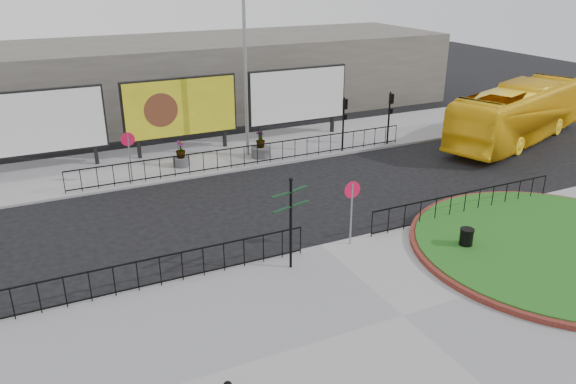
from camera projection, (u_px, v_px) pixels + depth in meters
ground at (321, 247)px, 20.73m from camera, size 90.00×90.00×0.00m
pavement_near at (402, 317)px, 16.53m from camera, size 30.00×10.00×0.12m
pavement_far at (216, 154)px, 30.73m from camera, size 44.00×6.00×0.12m
brick_edge at (556, 247)px, 20.31m from camera, size 10.40×10.40×0.18m
grass_lawn at (556, 247)px, 20.30m from camera, size 10.00×10.00×0.22m
railing_near_left at (160, 271)px, 17.82m from camera, size 10.00×0.10×1.10m
railing_near_right at (465, 204)px, 22.83m from camera, size 9.00×0.10×1.10m
railing_far at (251, 155)px, 28.65m from camera, size 18.00×0.10×1.10m
speed_sign_far at (129, 147)px, 25.86m from camera, size 0.64×0.07×2.47m
speed_sign_near at (352, 199)px, 20.08m from camera, size 0.64×0.07×2.47m
billboard_left at (40, 123)px, 27.18m from camera, size 6.20×0.31×4.10m
billboard_mid at (181, 108)px, 29.99m from camera, size 6.20×0.31×4.10m
billboard_right at (298, 96)px, 32.79m from camera, size 6.20×0.31×4.10m
lamp_post at (245, 67)px, 28.71m from camera, size 0.74×0.18×9.23m
signal_pole_a at (344, 116)px, 30.35m from camera, size 0.22×0.26×3.00m
signal_pole_b at (390, 110)px, 31.55m from camera, size 0.22×0.26×3.00m
building_backdrop at (166, 79)px, 38.17m from camera, size 40.00×10.00×5.00m
fingerpost_sign at (291, 214)px, 18.42m from camera, size 1.52×0.63×3.26m
litter_bin at (466, 239)px, 20.14m from camera, size 0.51×0.51×0.84m
bus at (517, 114)px, 32.55m from camera, size 12.29×6.70×3.36m
planter_a at (181, 157)px, 28.59m from camera, size 0.86×0.86×1.34m
planter_b at (261, 148)px, 29.96m from camera, size 1.02×1.02×1.44m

